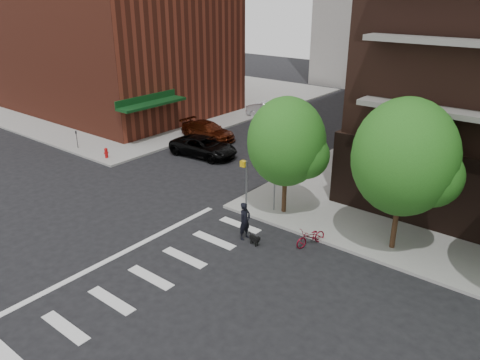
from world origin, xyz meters
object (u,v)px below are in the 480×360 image
fire_hydrant (106,152)px  parked_car_silver (270,111)px  parked_car_maroon (208,131)px  parked_car_black (204,147)px  dog_walker (245,221)px  scooter (311,237)px

fire_hydrant → parked_car_silver: 16.50m
parked_car_maroon → parked_car_black: bearing=-140.7°
dog_walker → parked_car_black: bearing=54.1°
fire_hydrant → parked_car_silver: (2.52, 16.30, 0.18)m
parked_car_black → parked_car_silver: parked_car_silver is taller
parked_car_maroon → dog_walker: bearing=-130.2°
parked_car_silver → scooter: (14.84, -17.60, -0.29)m
fire_hydrant → dog_walker: 14.78m
parked_car_black → scooter: 13.98m
dog_walker → scooter: bearing=-61.5°
parked_car_maroon → scooter: parked_car_maroon is taller
parked_car_maroon → parked_car_silver: (0.22, 8.22, 0.03)m
parked_car_black → parked_car_maroon: bearing=32.6°
fire_hydrant → dog_walker: (14.52, -2.71, 0.39)m
scooter → parked_car_maroon: bearing=165.4°
fire_hydrant → parked_car_silver: parked_car_silver is taller
parked_car_black → parked_car_silver: (-2.30, 11.44, 0.03)m
parked_car_silver → parked_car_maroon: bearing=177.2°
fire_hydrant → parked_car_black: bearing=45.3°
fire_hydrant → scooter: size_ratio=0.43×
parked_car_black → parked_car_silver: bearing=5.9°
parked_car_maroon → parked_car_silver: bearing=-0.2°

